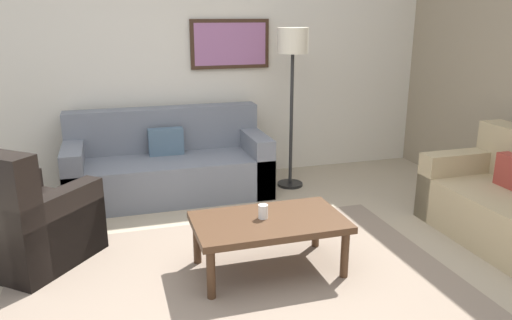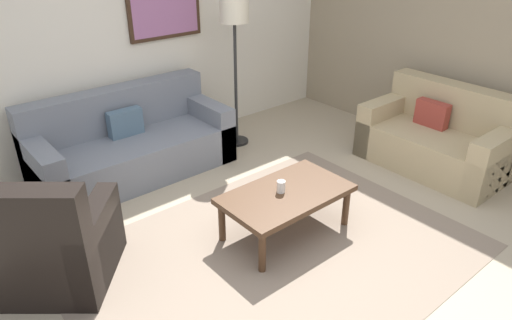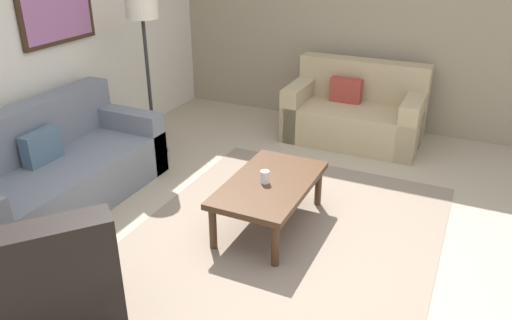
% 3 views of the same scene
% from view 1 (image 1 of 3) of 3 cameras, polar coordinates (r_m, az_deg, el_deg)
% --- Properties ---
extents(ground_plane, '(8.00, 8.00, 0.00)m').
position_cam_1_polar(ground_plane, '(3.58, -1.98, -14.50)').
color(ground_plane, tan).
extents(rear_partition, '(6.00, 0.12, 2.80)m').
position_cam_1_polar(rear_partition, '(5.64, -9.05, 11.76)').
color(rear_partition, silver).
rests_on(rear_partition, ground_plane).
extents(area_rug, '(3.16, 2.35, 0.01)m').
position_cam_1_polar(area_rug, '(3.58, -1.98, -14.44)').
color(area_rug, gray).
rests_on(area_rug, ground_plane).
extents(couch_main, '(2.04, 0.90, 0.88)m').
position_cam_1_polar(couch_main, '(5.33, -10.10, -0.65)').
color(couch_main, slate).
rests_on(couch_main, ground_plane).
extents(armchair_leather, '(1.13, 1.13, 0.95)m').
position_cam_1_polar(armchair_leather, '(4.16, -25.44, -6.91)').
color(armchair_leather, black).
rests_on(armchair_leather, ground_plane).
extents(coffee_table, '(1.10, 0.64, 0.41)m').
position_cam_1_polar(coffee_table, '(3.65, 1.50, -7.54)').
color(coffee_table, '#472D1C').
rests_on(coffee_table, ground_plane).
extents(cup, '(0.07, 0.07, 0.10)m').
position_cam_1_polar(cup, '(3.62, 0.82, -5.95)').
color(cup, white).
rests_on(cup, coffee_table).
extents(lamp_standing, '(0.32, 0.32, 1.71)m').
position_cam_1_polar(lamp_standing, '(5.27, 4.23, 11.69)').
color(lamp_standing, black).
rests_on(lamp_standing, ground_plane).
extents(framed_artwork, '(0.89, 0.04, 0.54)m').
position_cam_1_polar(framed_artwork, '(5.66, -2.99, 13.18)').
color(framed_artwork, '#382316').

